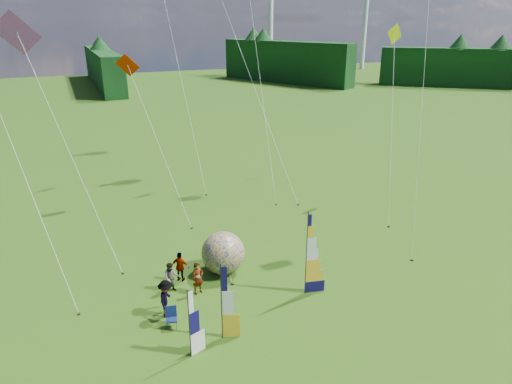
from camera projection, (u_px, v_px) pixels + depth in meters
name	position (u px, v px, depth m)	size (l,w,h in m)	color
ground	(310.00, 330.00, 20.82)	(220.00, 220.00, 0.00)	#477A15
treeline_ring	(314.00, 252.00, 19.39)	(210.00, 210.00, 8.00)	#124516
turbine_left	(366.00, 11.00, 122.74)	(8.00, 1.20, 30.00)	silver
turbine_right	(271.00, 11.00, 119.60)	(8.00, 1.20, 30.00)	silver
feather_banner_main	(306.00, 255.00, 22.84)	(1.21, 0.10, 4.44)	#0F0A43
side_banner_left	(222.00, 303.00, 19.71)	(1.00, 0.10, 3.60)	gold
side_banner_far	(189.00, 325.00, 18.63)	(0.94, 0.10, 3.15)	white
bol_inflatable	(223.00, 253.00, 25.16)	(2.40, 2.40, 2.40)	navy
spectator_a	(198.00, 278.00, 23.33)	(0.63, 0.42, 1.74)	#66594C
spectator_b	(171.00, 277.00, 23.54)	(0.79, 0.39, 1.62)	#66594C
spectator_c	(166.00, 299.00, 21.50)	(1.23, 0.45, 1.90)	#66594C
spectator_d	(180.00, 267.00, 24.44)	(1.00, 0.41, 1.70)	#66594C
camp_chair	(171.00, 318.00, 20.85)	(0.57, 0.57, 0.98)	#0C1A3E
kite_whale	(256.00, 82.00, 37.04)	(4.50, 16.19, 16.96)	black
kite_rainbow_delta	(66.00, 134.00, 25.30)	(7.81, 11.65, 14.67)	red
kite_parafoil	(424.00, 85.00, 26.46)	(7.27, 9.20, 19.43)	#BD1700
small_kite_red	(158.00, 134.00, 31.88)	(4.88, 10.89, 11.51)	red
small_kite_orange	(262.00, 83.00, 35.67)	(3.65, 11.02, 17.15)	yellow
small_kite_yellow	(393.00, 117.00, 32.28)	(6.84, 9.25, 13.50)	#D3DE05
small_kite_pink	(25.00, 171.00, 21.57)	(5.39, 8.45, 13.13)	#F9476F
small_kite_green	(181.00, 70.00, 37.24)	(3.12, 11.76, 18.67)	green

